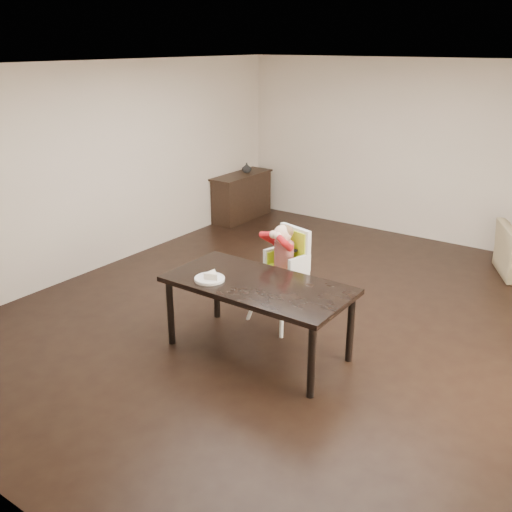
% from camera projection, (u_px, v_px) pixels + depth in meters
% --- Properties ---
extents(ground, '(7.00, 7.00, 0.00)m').
position_uv_depth(ground, '(298.00, 316.00, 6.45)').
color(ground, black).
rests_on(ground, ground).
extents(room_walls, '(6.02, 7.02, 2.71)m').
position_uv_depth(room_walls, '(302.00, 152.00, 5.79)').
color(room_walls, beige).
rests_on(room_walls, ground).
extents(dining_table, '(1.80, 0.90, 0.75)m').
position_uv_depth(dining_table, '(258.00, 290.00, 5.48)').
color(dining_table, black).
rests_on(dining_table, ground).
extents(high_chair, '(0.57, 0.57, 1.12)m').
position_uv_depth(high_chair, '(286.00, 254.00, 6.08)').
color(high_chair, white).
rests_on(high_chair, ground).
extents(plate, '(0.31, 0.31, 0.08)m').
position_uv_depth(plate, '(210.00, 277.00, 5.50)').
color(plate, white).
rests_on(plate, dining_table).
extents(sideboard, '(0.44, 1.26, 0.79)m').
position_uv_depth(sideboard, '(242.00, 196.00, 9.87)').
color(sideboard, black).
rests_on(sideboard, ground).
extents(vase, '(0.17, 0.18, 0.16)m').
position_uv_depth(vase, '(247.00, 168.00, 9.81)').
color(vase, '#99999E').
rests_on(vase, sideboard).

